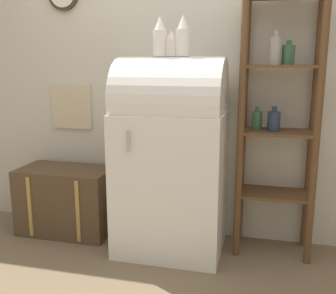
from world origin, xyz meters
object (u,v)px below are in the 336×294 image
object	(u,v)px
refrigerator	(171,154)
vase_center	(171,44)
suitcase_trunk	(67,200)
vase_left	(160,38)
vase_right	(183,37)

from	to	relation	value
refrigerator	vase_center	distance (m)	0.79
suitcase_trunk	vase_center	distance (m)	1.55
vase_left	vase_center	world-z (taller)	vase_left
suitcase_trunk	vase_center	size ratio (longest dim) A/B	4.27
vase_left	vase_right	size ratio (longest dim) A/B	0.98
vase_left	vase_center	distance (m)	0.09
vase_right	refrigerator	bearing A→B (deg)	-176.33
refrigerator	vase_right	world-z (taller)	vase_right
suitcase_trunk	vase_right	bearing A→B (deg)	-3.76
vase_left	vase_right	bearing A→B (deg)	3.22
suitcase_trunk	vase_center	bearing A→B (deg)	-4.65
refrigerator	vase_center	size ratio (longest dim) A/B	8.10
vase_left	suitcase_trunk	bearing A→B (deg)	174.90
suitcase_trunk	refrigerator	bearing A→B (deg)	-4.40
vase_left	vase_right	world-z (taller)	vase_right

